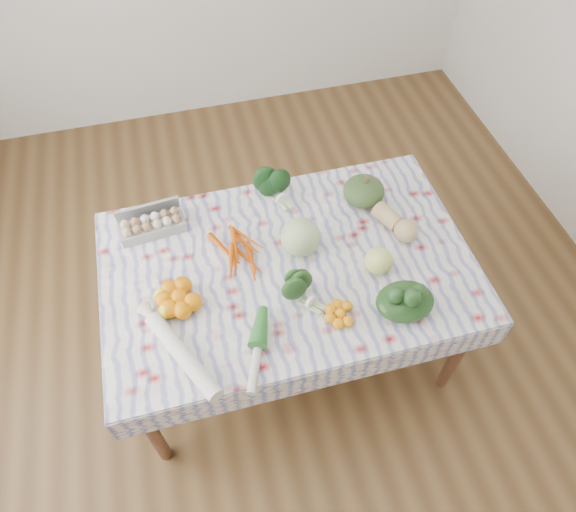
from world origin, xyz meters
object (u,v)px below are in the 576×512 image
object	(u,v)px
dining_table	(288,274)
cabbage	(300,237)
butternut_squash	(396,222)
egg_carton	(152,226)
grapefruit	(379,261)
kabocha_squash	(364,191)

from	to	relation	value
dining_table	cabbage	size ratio (longest dim) A/B	8.95
cabbage	butternut_squash	bearing A→B (deg)	0.22
egg_carton	dining_table	bearing A→B (deg)	-37.38
egg_carton	grapefruit	size ratio (longest dim) A/B	2.43
cabbage	grapefruit	world-z (taller)	cabbage
grapefruit	butternut_squash	bearing A→B (deg)	50.39
egg_carton	grapefruit	bearing A→B (deg)	-32.66
dining_table	cabbage	world-z (taller)	cabbage
kabocha_squash	cabbage	xyz separation A→B (m)	(-0.38, -0.22, 0.02)
butternut_squash	egg_carton	bearing A→B (deg)	143.00
dining_table	grapefruit	size ratio (longest dim) A/B	12.89
cabbage	grapefruit	bearing A→B (deg)	-32.89
kabocha_squash	dining_table	bearing A→B (deg)	-148.25
grapefruit	kabocha_squash	bearing A→B (deg)	79.21
butternut_squash	grapefruit	xyz separation A→B (m)	(-0.16, -0.20, 0.01)
dining_table	butternut_squash	bearing A→B (deg)	7.18
egg_carton	butternut_squash	distance (m)	1.14
butternut_squash	grapefruit	size ratio (longest dim) A/B	1.91
egg_carton	cabbage	size ratio (longest dim) A/B	1.69
dining_table	kabocha_squash	size ratio (longest dim) A/B	7.94
dining_table	egg_carton	world-z (taller)	egg_carton
grapefruit	egg_carton	bearing A→B (deg)	153.29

